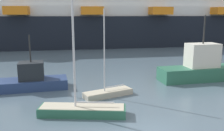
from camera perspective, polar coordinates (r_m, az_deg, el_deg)
The scene contains 5 objects.
sailboat_1 at distance 18.67m, azimuth -6.92°, elevation -9.87°, with size 6.62×3.19×10.57m.
sailboat_3 at distance 22.65m, azimuth -0.92°, elevation -6.20°, with size 4.78×2.62×7.85m.
fishing_boat_0 at distance 29.47m, azimuth 19.56°, elevation -0.39°, with size 8.84×2.79×7.26m.
fishing_boat_1 at distance 25.95m, azimuth -18.66°, elevation -3.24°, with size 7.72×2.88×5.43m.
cruise_ship at distance 60.42m, azimuth -12.71°, elevation 12.09°, with size 126.09×24.36×24.45m.
Camera 1 is at (-5.49, -13.38, 7.43)m, focal length 39.39 mm.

